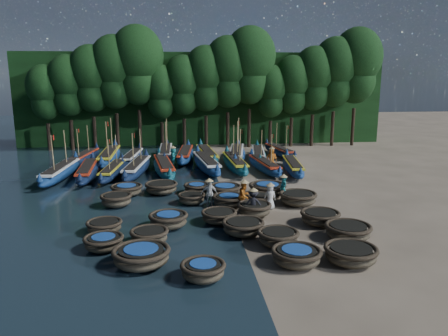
{
  "coord_description": "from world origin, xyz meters",
  "views": [
    {
      "loc": [
        -2.9,
        -25.87,
        7.76
      ],
      "look_at": [
        0.26,
        3.71,
        1.3
      ],
      "focal_mm": 35.0,
      "sensor_mm": 36.0,
      "label": 1
    }
  ],
  "objects": [
    {
      "name": "coracle_7",
      "position": [
        0.19,
        -5.83,
        0.42
      ],
      "size": [
        2.11,
        2.11,
        0.73
      ],
      "rotation": [
        0.0,
        0.0,
        -0.05
      ],
      "color": "#4C432F",
      "rests_on": "ground"
    },
    {
      "name": "tree_2",
      "position": [
        -11.4,
        20.0,
        7.32
      ],
      "size": [
        4.51,
        4.51,
        10.63
      ],
      "color": "black",
      "rests_on": "ground"
    },
    {
      "name": "fisherman_1",
      "position": [
        3.49,
        -0.44,
        0.92
      ],
      "size": [
        0.54,
        0.68,
        1.83
      ],
      "rotation": [
        0.0,
        0.0,
        4.99
      ],
      "color": "#1A6E70",
      "rests_on": "ground"
    },
    {
      "name": "coracle_9",
      "position": [
        5.06,
        -6.97,
        0.43
      ],
      "size": [
        2.54,
        2.54,
        0.75
      ],
      "rotation": [
        0.0,
        0.0,
        0.26
      ],
      "color": "#4C432F",
      "rests_on": "ground"
    },
    {
      "name": "coracle_14",
      "position": [
        4.41,
        -4.8,
        0.41
      ],
      "size": [
        2.12,
        2.12,
        0.72
      ],
      "rotation": [
        0.0,
        0.0,
        -0.09
      ],
      "color": "#4C432F",
      "rests_on": "ground"
    },
    {
      "name": "long_boat_9",
      "position": [
        -11.17,
        12.87,
        0.52
      ],
      "size": [
        2.35,
        7.57,
        3.25
      ],
      "rotation": [
        0.0,
        0.0,
        -0.14
      ],
      "color": "#11243E",
      "rests_on": "ground"
    },
    {
      "name": "coracle_3",
      "position": [
        1.85,
        -9.5,
        0.41
      ],
      "size": [
        2.49,
        2.49,
        0.71
      ],
      "rotation": [
        0.0,
        0.0,
        0.32
      ],
      "color": "#4C432F",
      "rests_on": "ground"
    },
    {
      "name": "long_boat_10",
      "position": [
        -8.94,
        12.68,
        0.61
      ],
      "size": [
        1.7,
        9.09,
        3.86
      ],
      "rotation": [
        0.0,
        0.0,
        0.01
      ],
      "color": "navy",
      "rests_on": "ground"
    },
    {
      "name": "tree_0",
      "position": [
        -16.0,
        20.0,
        5.97
      ],
      "size": [
        3.68,
        3.68,
        8.68
      ],
      "color": "black",
      "rests_on": "ground"
    },
    {
      "name": "fisherman_0",
      "position": [
        2.36,
        -1.88,
        0.82
      ],
      "size": [
        0.78,
        0.56,
        1.7
      ],
      "rotation": [
        0.0,
        0.0,
        3.26
      ],
      "color": "silver",
      "rests_on": "ground"
    },
    {
      "name": "fisherman_4",
      "position": [
        -1.13,
        -1.1,
        0.89
      ],
      "size": [
        1.01,
        0.52,
        1.86
      ],
      "rotation": [
        0.0,
        0.0,
        6.17
      ],
      "color": "silver",
      "rests_on": "ground"
    },
    {
      "name": "coracle_21",
      "position": [
        -4.06,
        2.17,
        0.43
      ],
      "size": [
        2.57,
        2.57,
        0.75
      ],
      "rotation": [
        0.0,
        0.0,
        -0.34
      ],
      "color": "#4C432F",
      "rests_on": "ground"
    },
    {
      "name": "fisherman_3",
      "position": [
        1.14,
        -3.22,
        0.84
      ],
      "size": [
        1.15,
        0.85,
        1.78
      ],
      "rotation": [
        0.0,
        0.0,
        2.86
      ],
      "color": "black",
      "rests_on": "ground"
    },
    {
      "name": "coracle_12",
      "position": [
        -0.83,
        -3.99,
        0.39
      ],
      "size": [
        1.92,
        1.92,
        0.68
      ],
      "rotation": [
        0.0,
        0.0,
        0.07
      ],
      "color": "#4C432F",
      "rests_on": "ground"
    },
    {
      "name": "coracle_15",
      "position": [
        -6.62,
        -0.44,
        0.44
      ],
      "size": [
        1.9,
        1.9,
        0.76
      ],
      "rotation": [
        0.0,
        0.0,
        0.05
      ],
      "color": "#4C432F",
      "rests_on": "ground"
    },
    {
      "name": "coracle_13",
      "position": [
        1.21,
        -3.1,
        0.43
      ],
      "size": [
        1.94,
        1.94,
        0.76
      ],
      "rotation": [
        0.0,
        0.0,
        0.09
      ],
      "color": "#4C432F",
      "rests_on": "ground"
    },
    {
      "name": "long_boat_6",
      "position": [
        1.7,
        8.79,
        0.56
      ],
      "size": [
        1.91,
        8.37,
        3.56
      ],
      "rotation": [
        0.0,
        0.0,
        0.06
      ],
      "color": "#0F4A58",
      "rests_on": "ground"
    },
    {
      "name": "coracle_16",
      "position": [
        -2.16,
        -0.36,
        0.37
      ],
      "size": [
        2.0,
        2.0,
        0.64
      ],
      "rotation": [
        0.0,
        0.0,
        0.36
      ],
      "color": "#4C432F",
      "rests_on": "ground"
    },
    {
      "name": "long_boat_14",
      "position": [
        -0.34,
        12.7,
        0.58
      ],
      "size": [
        2.23,
        8.66,
        1.53
      ],
      "rotation": [
        0.0,
        0.0,
        0.08
      ],
      "color": "#0F4A58",
      "rests_on": "ground"
    },
    {
      "name": "fisherman_5",
      "position": [
        -3.32,
        10.5,
        0.89
      ],
      "size": [
        0.71,
        1.65,
        1.92
      ],
      "rotation": [
        0.0,
        0.0,
        1.44
      ],
      "color": "#1A6E70",
      "rests_on": "ground"
    },
    {
      "name": "long_boat_15",
      "position": [
        2.36,
        12.56,
        0.6
      ],
      "size": [
        2.95,
        8.8,
        3.78
      ],
      "rotation": [
        0.0,
        0.0,
        -0.16
      ],
      "color": "navy",
      "rests_on": "ground"
    },
    {
      "name": "tree_9",
      "position": [
        4.7,
        20.0,
        8.67
      ],
      "size": [
        5.34,
        5.34,
        12.58
      ],
      "color": "black",
      "rests_on": "ground"
    },
    {
      "name": "tree_12",
      "position": [
        11.6,
        20.0,
        7.32
      ],
      "size": [
        4.51,
        4.51,
        10.63
      ],
      "color": "black",
      "rests_on": "ground"
    },
    {
      "name": "coracle_10",
      "position": [
        -6.62,
        -4.87,
        0.37
      ],
      "size": [
        2.11,
        2.11,
        0.64
      ],
      "rotation": [
        0.0,
        0.0,
        0.35
      ],
      "color": "#4C432F",
      "rests_on": "ground"
    },
    {
      "name": "tree_10",
      "position": [
        7.0,
        20.0,
        5.97
      ],
      "size": [
        3.68,
        3.68,
        8.68
      ],
      "color": "black",
      "rests_on": "ground"
    },
    {
      "name": "foliage_wall",
      "position": [
        0.0,
        23.5,
        5.0
      ],
      "size": [
        40.0,
        3.0,
        10.0
      ],
      "primitive_type": "cube",
      "color": "black",
      "rests_on": "ground"
    },
    {
      "name": "coracle_22",
      "position": [
        -1.75,
        1.92,
        0.38
      ],
      "size": [
        2.01,
        2.01,
        0.66
      ],
      "rotation": [
        0.0,
        0.0,
        -0.34
      ],
      "color": "#4C432F",
      "rests_on": "ground"
    },
    {
      "name": "tree_14",
      "position": [
        16.2,
        20.0,
        8.67
      ],
      "size": [
        5.34,
        5.34,
        12.58
      ],
      "color": "black",
      "rests_on": "ground"
    },
    {
      "name": "tree_1",
      "position": [
        -13.7,
        20.0,
        6.65
      ],
      "size": [
        4.09,
        4.09,
        9.65
      ],
      "color": "black",
      "rests_on": "ground"
    },
    {
      "name": "long_boat_13",
      "position": [
        -2.26,
        13.22,
        0.54
      ],
      "size": [
        2.17,
        8.09,
        1.43
      ],
      "rotation": [
        0.0,
        0.0,
        -0.1
      ],
      "color": "navy",
      "rests_on": "ground"
    },
    {
      "name": "coracle_11",
      "position": [
        -3.47,
        -4.45,
        0.44
      ],
      "size": [
        2.04,
        2.04,
        0.77
      ],
      "rotation": [
        0.0,
        0.0,
        -0.07
      ],
      "color": "#4C432F",
      "rests_on": "ground"
    },
    {
      "name": "long_boat_7",
      "position": [
        3.98,
        7.98,
        0.51
      ],
      "size": [
        2.2,
        7.57,
        3.24
      ],
      "rotation": [
        0.0,
        0.0,
        0.12
      ],
      "color": "navy",
      "rests_on": "ground"
    },
    {
      "name": "long_boat_0",
      "position": [
        -11.69,
        7.01,
        0.56
      ],
      "size": [
        2.06,
        8.35,
        3.55
      ],
      "rotation": [
        0.0,
        0.0,
        -0.07
      ],
      "color": "navy",
      "rests_on": "ground"
    },
    {
      "name": "tree_13",
      "position": [
        13.9,
        20.0,
        8.0
      ],
      "size": [
        4.92,
        4.92,
        11.6
      ],
      "color": "black",
      "rests_on": "ground"
    },
    {
      "name": "fisherman_6",
      "position": [
        4.79,
        8.92,
        0.94
      ],
      "size": [
        0.96,
        0.72,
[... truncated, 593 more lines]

